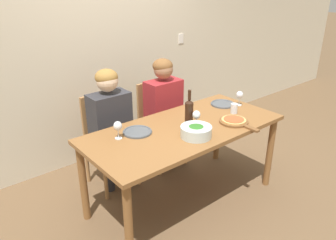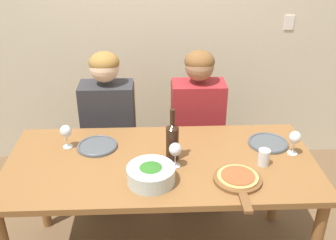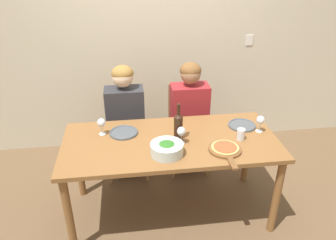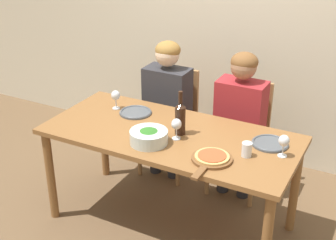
# 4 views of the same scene
# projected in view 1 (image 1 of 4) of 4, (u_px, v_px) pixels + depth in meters

# --- Properties ---
(ground_plane) EXTENTS (40.00, 40.00, 0.00)m
(ground_plane) POSITION_uv_depth(u_px,v_px,m) (183.00, 199.00, 3.17)
(ground_plane) COLOR brown
(back_wall) EXTENTS (10.00, 0.06, 2.70)m
(back_wall) POSITION_uv_depth(u_px,v_px,m) (104.00, 40.00, 3.57)
(back_wall) COLOR beige
(back_wall) RESTS_ON ground
(dining_table) EXTENTS (1.79, 0.82, 0.77)m
(dining_table) POSITION_uv_depth(u_px,v_px,m) (185.00, 136.00, 2.90)
(dining_table) COLOR brown
(dining_table) RESTS_ON ground
(chair_left) EXTENTS (0.42, 0.42, 0.93)m
(chair_left) POSITION_uv_depth(u_px,v_px,m) (107.00, 138.00, 3.29)
(chair_left) COLOR #9E7042
(chair_left) RESTS_ON ground
(chair_right) EXTENTS (0.42, 0.42, 0.93)m
(chair_right) POSITION_uv_depth(u_px,v_px,m) (158.00, 121.00, 3.67)
(chair_right) COLOR #9E7042
(chair_right) RESTS_ON ground
(person_woman) EXTENTS (0.47, 0.51, 1.22)m
(person_woman) POSITION_uv_depth(u_px,v_px,m) (111.00, 119.00, 3.11)
(person_woman) COLOR #28282D
(person_woman) RESTS_ON ground
(person_man) EXTENTS (0.47, 0.51, 1.22)m
(person_man) POSITION_uv_depth(u_px,v_px,m) (164.00, 104.00, 3.50)
(person_man) COLOR #28282D
(person_man) RESTS_ON ground
(wine_bottle) EXTENTS (0.07, 0.07, 0.32)m
(wine_bottle) POSITION_uv_depth(u_px,v_px,m) (189.00, 111.00, 2.87)
(wine_bottle) COLOR black
(wine_bottle) RESTS_ON dining_table
(broccoli_bowl) EXTENTS (0.26, 0.26, 0.10)m
(broccoli_bowl) POSITION_uv_depth(u_px,v_px,m) (196.00, 131.00, 2.67)
(broccoli_bowl) COLOR silver
(broccoli_bowl) RESTS_ON dining_table
(dinner_plate_left) EXTENTS (0.25, 0.25, 0.02)m
(dinner_plate_left) POSITION_uv_depth(u_px,v_px,m) (137.00, 132.00, 2.75)
(dinner_plate_left) COLOR #4C5156
(dinner_plate_left) RESTS_ON dining_table
(dinner_plate_right) EXTENTS (0.25, 0.25, 0.02)m
(dinner_plate_right) POSITION_uv_depth(u_px,v_px,m) (223.00, 104.00, 3.36)
(dinner_plate_right) COLOR #4C5156
(dinner_plate_right) RESTS_ON dining_table
(pizza_on_board) EXTENTS (0.26, 0.40, 0.04)m
(pizza_on_board) POSITION_uv_depth(u_px,v_px,m) (235.00, 121.00, 2.94)
(pizza_on_board) COLOR brown
(pizza_on_board) RESTS_ON dining_table
(wine_glass_left) EXTENTS (0.07, 0.07, 0.15)m
(wine_glass_left) POSITION_uv_depth(u_px,v_px,m) (118.00, 127.00, 2.61)
(wine_glass_left) COLOR silver
(wine_glass_left) RESTS_ON dining_table
(wine_glass_right) EXTENTS (0.07, 0.07, 0.15)m
(wine_glass_right) POSITION_uv_depth(u_px,v_px,m) (240.00, 96.00, 3.31)
(wine_glass_right) COLOR silver
(wine_glass_right) RESTS_ON dining_table
(wine_glass_centre) EXTENTS (0.07, 0.07, 0.15)m
(wine_glass_centre) POSITION_uv_depth(u_px,v_px,m) (196.00, 116.00, 2.82)
(wine_glass_centre) COLOR silver
(wine_glass_centre) RESTS_ON dining_table
(water_tumbler) EXTENTS (0.07, 0.07, 0.10)m
(water_tumbler) POSITION_uv_depth(u_px,v_px,m) (234.00, 108.00, 3.14)
(water_tumbler) COLOR silver
(water_tumbler) RESTS_ON dining_table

